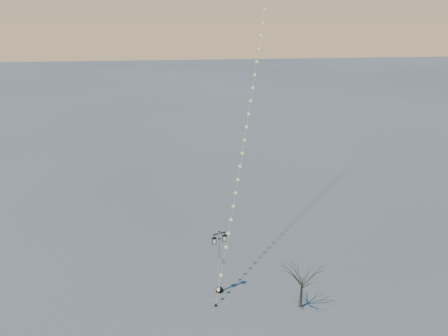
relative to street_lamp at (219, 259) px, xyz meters
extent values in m
plane|color=#4B4D4C|center=(-0.41, -3.86, -2.89)|extent=(300.00, 300.00, 0.00)
cylinder|color=black|center=(0.00, 0.00, -2.81)|extent=(0.58, 0.58, 0.17)
cylinder|color=black|center=(0.00, 0.00, -2.66)|extent=(0.42, 0.42, 0.15)
cylinder|color=beige|center=(0.00, 0.00, -0.14)|extent=(0.13, 0.13, 4.88)
cylinder|color=black|center=(0.00, 0.00, 1.72)|extent=(0.21, 0.21, 0.06)
cube|color=black|center=(0.00, 0.00, 2.14)|extent=(0.94, 0.43, 0.06)
sphere|color=black|center=(0.00, 0.00, 2.26)|extent=(0.15, 0.15, 0.15)
pyramid|color=black|center=(-0.40, -0.17, 1.98)|extent=(0.46, 0.46, 0.15)
cube|color=beige|center=(-0.40, -0.17, 1.66)|extent=(0.27, 0.27, 0.35)
cube|color=black|center=(-0.40, -0.17, 1.46)|extent=(0.31, 0.31, 0.04)
pyramid|color=black|center=(0.40, 0.17, 1.98)|extent=(0.46, 0.46, 0.15)
cube|color=beige|center=(0.40, 0.17, 1.66)|extent=(0.27, 0.27, 0.35)
cube|color=black|center=(0.40, 0.17, 1.46)|extent=(0.31, 0.31, 0.04)
cone|color=#3D372A|center=(5.75, -2.53, -1.86)|extent=(0.24, 0.24, 2.06)
cylinder|color=black|center=(-0.45, -1.82, -2.81)|extent=(0.18, 0.18, 0.18)
cylinder|color=black|center=(-0.45, -1.82, -2.78)|extent=(0.03, 0.03, 0.22)
cone|color=orange|center=(4.47, 10.55, 16.28)|extent=(0.07, 0.07, 0.25)
cylinder|color=white|center=(-0.45, -1.82, -2.36)|extent=(0.01, 0.01, 0.71)
camera|label=1|loc=(-2.78, -30.55, 18.46)|focal=37.39mm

